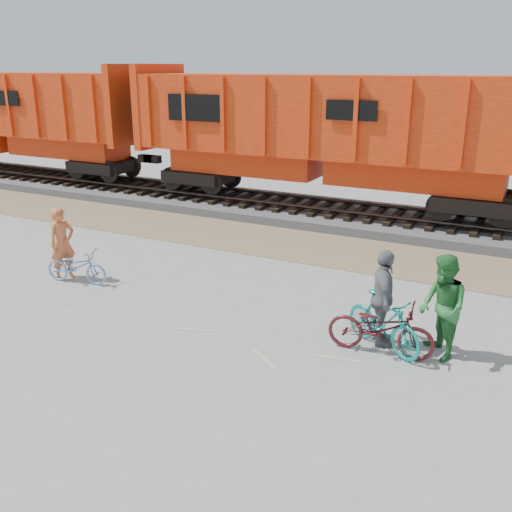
% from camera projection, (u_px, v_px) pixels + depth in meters
% --- Properties ---
extents(ground, '(120.00, 120.00, 0.00)m').
position_uv_depth(ground, '(255.00, 325.00, 11.84)').
color(ground, '#9E9E99').
rests_on(ground, ground).
extents(gravel_strip, '(120.00, 3.00, 0.02)m').
position_uv_depth(gravel_strip, '(342.00, 252.00, 16.47)').
color(gravel_strip, '#8A7855').
rests_on(gravel_strip, ground).
extents(ballast_bed, '(120.00, 4.00, 0.30)m').
position_uv_depth(ballast_bed, '(377.00, 219.00, 19.38)').
color(ballast_bed, slate).
rests_on(ballast_bed, ground).
extents(track, '(120.00, 2.60, 0.24)m').
position_uv_depth(track, '(377.00, 210.00, 19.27)').
color(track, black).
rests_on(track, ballast_bed).
extents(hopper_car_left, '(14.00, 3.13, 4.65)m').
position_uv_depth(hopper_car_left, '(15.00, 115.00, 25.87)').
color(hopper_car_left, black).
rests_on(hopper_car_left, track).
extents(hopper_car_center, '(14.00, 3.13, 4.65)m').
position_uv_depth(hopper_car_center, '(325.00, 131.00, 19.33)').
color(hopper_car_center, black).
rests_on(hopper_car_center, track).
extents(bicycle_blue, '(1.72, 0.87, 0.86)m').
position_uv_depth(bicycle_blue, '(76.00, 266.00, 14.01)').
color(bicycle_blue, '#729FD5').
rests_on(bicycle_blue, ground).
extents(bicycle_teal, '(1.84, 1.32, 1.09)m').
position_uv_depth(bicycle_teal, '(383.00, 322.00, 10.66)').
color(bicycle_teal, '#108B85').
rests_on(bicycle_teal, ground).
extents(bicycle_maroon, '(2.02, 0.83, 1.04)m').
position_uv_depth(bicycle_maroon, '(381.00, 328.00, 10.50)').
color(bicycle_maroon, '#51181C').
rests_on(bicycle_maroon, ground).
extents(person_solo, '(0.59, 0.76, 1.83)m').
position_uv_depth(person_solo, '(62.00, 244.00, 14.15)').
color(person_solo, '#D36A39').
rests_on(person_solo, ground).
extents(person_man, '(1.15, 1.20, 1.95)m').
position_uv_depth(person_man, '(443.00, 307.00, 10.26)').
color(person_man, '#2B7635').
rests_on(person_man, ground).
extents(person_woman, '(0.86, 1.20, 1.90)m').
position_uv_depth(person_woman, '(383.00, 298.00, 10.74)').
color(person_woman, slate).
rests_on(person_woman, ground).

